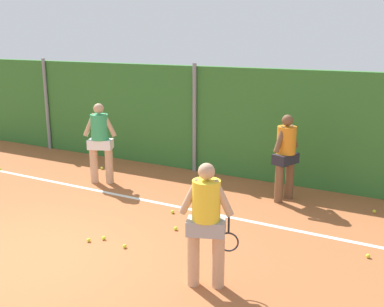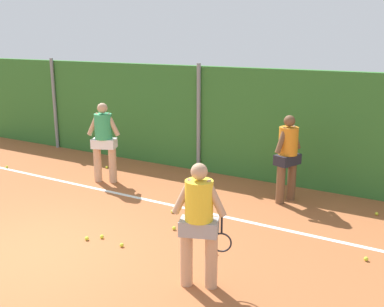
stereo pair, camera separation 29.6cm
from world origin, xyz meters
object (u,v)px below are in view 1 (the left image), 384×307
at_px(tennis_ball_2, 0,169).
at_px(tennis_ball_6, 104,238).
at_px(tennis_ball_5, 89,240).
at_px(tennis_ball_7, 125,246).
at_px(player_backcourt_far, 286,153).
at_px(player_midcourt, 100,139).
at_px(tennis_ball_10, 176,228).
at_px(tennis_ball_4, 173,212).
at_px(tennis_ball_8, 205,203).
at_px(tennis_ball_1, 374,211).
at_px(player_foreground_near, 206,219).
at_px(tennis_ball_9, 219,252).
at_px(tennis_ball_0, 102,168).
at_px(tennis_ball_3, 368,256).

distance_m(tennis_ball_2, tennis_ball_6, 5.37).
bearing_deg(tennis_ball_5, tennis_ball_7, 8.88).
height_order(player_backcourt_far, tennis_ball_5, player_backcourt_far).
bearing_deg(tennis_ball_5, player_midcourt, 125.32).
height_order(tennis_ball_7, tennis_ball_10, same).
relative_size(player_backcourt_far, tennis_ball_4, 27.42).
bearing_deg(tennis_ball_2, tennis_ball_10, -10.28).
height_order(tennis_ball_8, tennis_ball_10, same).
distance_m(tennis_ball_5, tennis_ball_7, 0.67).
relative_size(tennis_ball_4, tennis_ball_7, 1.00).
xyz_separation_m(tennis_ball_4, tennis_ball_5, (-0.58, -1.75, 0.00)).
bearing_deg(tennis_ball_1, tennis_ball_4, -151.11).
height_order(player_foreground_near, tennis_ball_2, player_foreground_near).
bearing_deg(player_foreground_near, tennis_ball_9, 83.96).
relative_size(player_foreground_near, tennis_ball_5, 26.54).
xyz_separation_m(player_midcourt, tennis_ball_6, (2.02, -2.43, -1.02)).
distance_m(tennis_ball_4, tennis_ball_8, 0.81).
xyz_separation_m(tennis_ball_2, tennis_ball_9, (6.92, -1.52, 0.00)).
bearing_deg(tennis_ball_1, tennis_ball_7, -133.39).
height_order(player_foreground_near, tennis_ball_0, player_foreground_near).
bearing_deg(tennis_ball_10, tennis_ball_4, 124.80).
bearing_deg(tennis_ball_8, tennis_ball_5, -110.10).
bearing_deg(tennis_ball_7, tennis_ball_0, 133.86).
relative_size(player_midcourt, tennis_ball_8, 28.27).
distance_m(player_foreground_near, player_midcourt, 5.09).
xyz_separation_m(player_foreground_near, tennis_ball_1, (1.68, 3.93, -0.95)).
height_order(tennis_ball_6, tennis_ball_9, same).
bearing_deg(tennis_ball_7, tennis_ball_3, 23.46).
bearing_deg(tennis_ball_4, player_backcourt_far, 46.57).
height_order(tennis_ball_0, tennis_ball_6, same).
bearing_deg(tennis_ball_5, tennis_ball_3, 21.31).
distance_m(tennis_ball_3, tennis_ball_6, 4.27).
height_order(tennis_ball_0, tennis_ball_2, same).
bearing_deg(tennis_ball_2, tennis_ball_9, -12.38).
bearing_deg(player_backcourt_far, tennis_ball_0, 110.19).
xyz_separation_m(tennis_ball_5, tennis_ball_7, (0.66, 0.10, 0.00)).
distance_m(player_backcourt_far, tennis_ball_3, 2.87).
relative_size(tennis_ball_0, tennis_ball_1, 1.00).
relative_size(tennis_ball_6, tennis_ball_10, 1.00).
relative_size(player_foreground_near, tennis_ball_4, 26.54).
relative_size(player_backcourt_far, tennis_ball_2, 27.42).
xyz_separation_m(player_midcourt, tennis_ball_3, (6.04, -0.98, -1.02)).
bearing_deg(tennis_ball_1, tennis_ball_5, -137.73).
bearing_deg(tennis_ball_6, tennis_ball_9, 13.46).
bearing_deg(tennis_ball_8, tennis_ball_0, 164.41).
bearing_deg(player_midcourt, tennis_ball_4, 138.43).
bearing_deg(tennis_ball_4, tennis_ball_2, 175.66).
xyz_separation_m(tennis_ball_0, tennis_ball_5, (2.56, -3.46, 0.00)).
xyz_separation_m(tennis_ball_7, tennis_ball_8, (0.25, 2.39, 0.00)).
xyz_separation_m(tennis_ball_4, tennis_ball_9, (1.52, -1.11, 0.00)).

